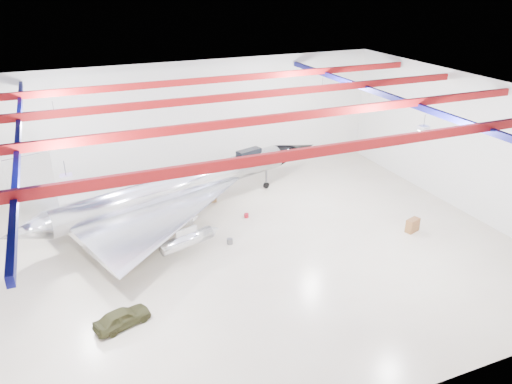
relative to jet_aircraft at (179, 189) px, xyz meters
name	(u,v)px	position (x,y,z in m)	size (l,w,h in m)	color
floor	(233,255)	(1.89, -6.98, -2.56)	(40.00, 40.00, 0.00)	#BEAF97
wall_back	(174,123)	(1.89, 8.02, 2.94)	(40.00, 40.00, 0.00)	silver
wall_right	(466,145)	(21.89, -6.98, 2.94)	(30.00, 30.00, 0.00)	silver
ceiling	(229,100)	(1.89, -6.98, 8.44)	(40.00, 40.00, 0.00)	#0A0F38
ceiling_structure	(230,110)	(1.89, -6.98, 7.76)	(39.50, 29.50, 1.08)	maroon
jet_aircraft	(179,189)	(0.00, 0.00, 0.00)	(27.81, 20.53, 7.80)	silver
jeep	(122,318)	(-6.43, -11.76, -2.02)	(1.28, 3.19, 1.09)	#37371B
desk	(413,225)	(15.72, -9.04, -2.04)	(1.12, 0.56, 1.03)	brown
crate_ply	(133,236)	(-4.12, -1.95, -2.36)	(0.58, 0.46, 0.40)	olive
toolbox_red	(165,214)	(-1.05, 0.94, -2.41)	(0.42, 0.34, 0.29)	#A5101F
engine_drum	(230,241)	(2.24, -5.45, -2.36)	(0.44, 0.44, 0.39)	#59595B
parts_bin	(213,199)	(3.37, 1.94, -2.36)	(0.58, 0.46, 0.41)	olive
crate_small	(125,220)	(-4.21, 1.07, -2.43)	(0.38, 0.30, 0.26)	#59595B
tool_chest	(246,215)	(4.93, -1.97, -2.39)	(0.37, 0.37, 0.34)	#A5101F
oil_barrel	(188,217)	(0.48, -0.51, -2.35)	(0.61, 0.49, 0.43)	olive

